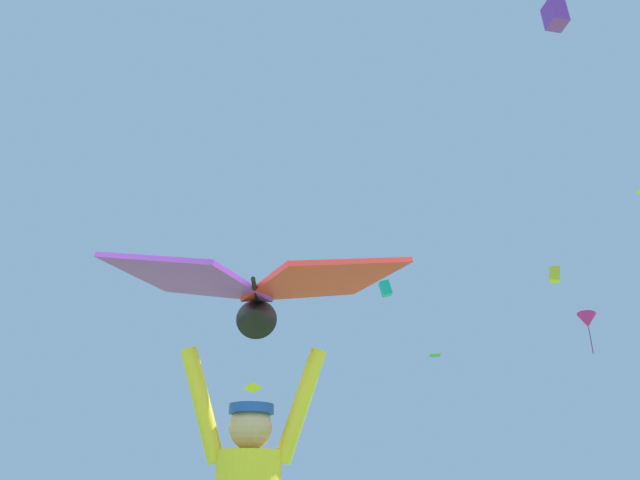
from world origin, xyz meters
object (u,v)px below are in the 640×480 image
distant_kite_green_low_right (435,355)px  distant_kite_magenta_mid_left (587,320)px  distant_kite_yellow_far_center (253,387)px  distant_kite_yellow_mid_right (555,274)px  distant_kite_purple_low_left (555,15)px  held_stunt_kite (256,289)px  distant_kite_teal_high_right (385,289)px  marker_flag (226,473)px

distant_kite_green_low_right → distant_kite_magenta_mid_left: size_ratio=0.35×
distant_kite_yellow_far_center → distant_kite_yellow_mid_right: size_ratio=1.01×
distant_kite_magenta_mid_left → distant_kite_yellow_mid_right: 3.14m
distant_kite_purple_low_left → distant_kite_yellow_mid_right: distant_kite_purple_low_left is taller
held_stunt_kite → distant_kite_magenta_mid_left: bearing=78.3°
held_stunt_kite → distant_kite_purple_low_left: bearing=72.8°
distant_kite_teal_high_right → distant_kite_yellow_far_center: bearing=-137.9°
distant_kite_yellow_far_center → distant_kite_teal_high_right: size_ratio=0.89×
distant_kite_purple_low_left → marker_flag: distant_kite_purple_low_left is taller
distant_kite_teal_high_right → distant_kite_yellow_mid_right: size_ratio=1.13×
distant_kite_teal_high_right → distant_kite_yellow_mid_right: distant_kite_teal_high_right is taller
distant_kite_yellow_mid_right → marker_flag: bearing=-107.8°
distant_kite_teal_high_right → distant_kite_magenta_mid_left: bearing=-1.6°
distant_kite_yellow_far_center → distant_kite_yellow_mid_right: distant_kite_yellow_mid_right is taller
held_stunt_kite → distant_kite_teal_high_right: (-4.75, 33.33, 11.33)m
held_stunt_kite → distant_kite_green_low_right: size_ratio=1.97×
distant_kite_yellow_mid_right → distant_kite_purple_low_left: bearing=-91.1°
distant_kite_green_low_right → distant_kite_magenta_mid_left: distant_kite_magenta_mid_left is taller
distant_kite_green_low_right → marker_flag: distant_kite_green_low_right is taller
distant_kite_green_low_right → marker_flag: (-1.15, -25.21, -7.17)m
distant_kite_teal_high_right → distant_kite_purple_low_left: 20.16m
distant_kite_purple_low_left → distant_kite_magenta_mid_left: (1.75, 16.70, -7.62)m
distant_kite_green_low_right → distant_kite_magenta_mid_left: bearing=10.7°
marker_flag → held_stunt_kite: bearing=-64.9°
distant_kite_green_low_right → distant_kite_yellow_mid_right: size_ratio=0.90×
distant_kite_green_low_right → distant_kite_yellow_mid_right: bearing=3.8°
distant_kite_yellow_far_center → marker_flag: 23.43m
held_stunt_kite → distant_kite_yellow_mid_right: 34.06m
distant_kite_green_low_right → distant_kite_yellow_far_center: distant_kite_green_low_right is taller
marker_flag → distant_kite_teal_high_right: bearing=93.9°
distant_kite_yellow_far_center → distant_kite_magenta_mid_left: size_ratio=0.39×
distant_kite_purple_low_left → marker_flag: bearing=-128.2°
distant_kite_yellow_far_center → distant_kite_magenta_mid_left: bearing=17.1°
distant_kite_purple_low_left → distant_kite_yellow_mid_right: 16.37m
distant_kite_teal_high_right → distant_kite_magenta_mid_left: distant_kite_teal_high_right is taller
distant_kite_teal_high_right → marker_flag: distant_kite_teal_high_right is taller
distant_kite_teal_high_right → distant_kite_yellow_mid_right: 10.22m
distant_kite_teal_high_right → held_stunt_kite: bearing=-81.9°
distant_kite_yellow_mid_right → marker_flag: size_ratio=0.54×
marker_flag → distant_kite_yellow_mid_right: bearing=72.2°
distant_kite_green_low_right → distant_kite_teal_high_right: size_ratio=0.79×
distant_kite_teal_high_right → distant_kite_purple_low_left: distant_kite_purple_low_left is taller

